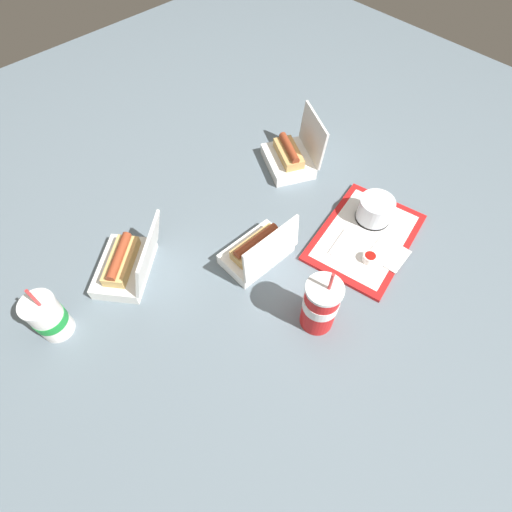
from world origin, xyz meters
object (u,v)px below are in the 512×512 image
plastic_fork (338,242)px  soda_cup_corner (48,317)px  clamshell_hotdog_center (291,156)px  clamshell_hotdog_front (258,250)px  clamshell_hotdog_right (127,264)px  cake_container (375,210)px  ketchup_cup (370,258)px  soda_cup_back (320,305)px  food_tray (365,237)px

plastic_fork → soda_cup_corner: 0.83m
clamshell_hotdog_center → clamshell_hotdog_front: clamshell_hotdog_center is taller
clamshell_hotdog_right → soda_cup_corner: size_ratio=1.32×
clamshell_hotdog_front → clamshell_hotdog_right: (-0.31, 0.22, 0.00)m
clamshell_hotdog_front → clamshell_hotdog_center: bearing=30.2°
cake_container → clamshell_hotdog_right: (-0.67, 0.37, -0.01)m
cake_container → ketchup_cup: cake_container is taller
ketchup_cup → clamshell_hotdog_center: 0.47m
clamshell_hotdog_center → soda_cup_corner: (-0.91, -0.01, 0.03)m
clamshell_hotdog_center → soda_cup_corner: bearing=-179.4°
cake_container → soda_cup_corner: size_ratio=0.54×
cake_container → clamshell_hotdog_front: 0.39m
soda_cup_back → clamshell_hotdog_front: bearing=83.8°
soda_cup_corner → clamshell_hotdog_right: bearing=5.3°
clamshell_hotdog_front → soda_cup_back: soda_cup_back is taller
cake_container → plastic_fork: (-0.15, 0.01, -0.03)m
clamshell_hotdog_center → clamshell_hotdog_front: 0.42m
ketchup_cup → soda_cup_corner: bearing=150.3°
clamshell_hotdog_right → clamshell_hotdog_center: bearing=-1.1°
clamshell_hotdog_front → soda_cup_corner: 0.58m
food_tray → cake_container: (0.07, 0.03, 0.04)m
cake_container → plastic_fork: cake_container is taller
soda_cup_corner → soda_cup_back: (0.52, -0.46, 0.02)m
clamshell_hotdog_center → clamshell_hotdog_right: size_ratio=0.89×
cake_container → soda_cup_back: size_ratio=0.47×
plastic_fork → cake_container: bearing=-16.8°
clamshell_hotdog_front → soda_cup_corner: (-0.54, 0.20, 0.03)m
ketchup_cup → clamshell_hotdog_center: clamshell_hotdog_center is taller
clamshell_hotdog_center → food_tray: bearing=-100.5°
cake_container → food_tray: bearing=-157.8°
soda_cup_back → food_tray: bearing=14.3°
cake_container → plastic_fork: bearing=175.5°
plastic_fork → clamshell_hotdog_center: clamshell_hotdog_center is taller
cake_container → clamshell_hotdog_center: (-0.00, 0.36, -0.01)m
plastic_fork → clamshell_hotdog_front: clamshell_hotdog_front is taller
clamshell_hotdog_right → soda_cup_back: size_ratio=1.14×
clamshell_hotdog_right → soda_cup_corner: (-0.24, -0.02, 0.03)m
food_tray → clamshell_hotdog_front: size_ratio=2.04×
plastic_fork → clamshell_hotdog_right: 0.63m
food_tray → ketchup_cup: size_ratio=10.44×
clamshell_hotdog_right → soda_cup_corner: soda_cup_corner is taller
clamshell_hotdog_front → clamshell_hotdog_right: size_ratio=0.76×
ketchup_cup → clamshell_hotdog_front: clamshell_hotdog_front is taller
cake_container → plastic_fork: 0.16m
soda_cup_corner → soda_cup_back: bearing=-41.6°
cake_container → plastic_fork: size_ratio=1.00×
clamshell_hotdog_right → soda_cup_corner: bearing=-174.7°
soda_cup_back → ketchup_cup: bearing=4.3°
plastic_fork → clamshell_hotdog_front: (-0.21, 0.13, 0.03)m
food_tray → plastic_fork: 0.09m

